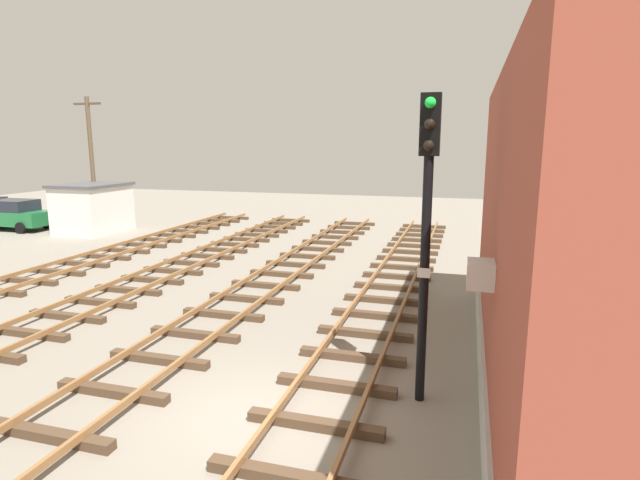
{
  "coord_description": "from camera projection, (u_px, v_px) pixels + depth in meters",
  "views": [
    {
      "loc": [
        3.56,
        -7.81,
        4.98
      ],
      "look_at": [
        -0.72,
        6.83,
        2.05
      ],
      "focal_mm": 28.38,
      "sensor_mm": 36.0,
      "label": 1
    }
  ],
  "objects": [
    {
      "name": "track_centre",
      "position": [
        113.0,
        390.0,
        10.1
      ],
      "size": [
        2.5,
        46.44,
        0.32
      ],
      "color": "#4C3826",
      "rests_on": "ground"
    },
    {
      "name": "utility_pole_far",
      "position": [
        92.0,
        160.0,
        29.48
      ],
      "size": [
        1.8,
        0.24,
        7.59
      ],
      "color": "brown",
      "rests_on": "ground"
    },
    {
      "name": "parked_car_green",
      "position": [
        15.0,
        215.0,
        29.3
      ],
      "size": [
        4.2,
        2.04,
        1.76
      ],
      "color": "#1E6B38",
      "rests_on": "ground"
    },
    {
      "name": "ground_plane",
      "position": [
        254.0,
        419.0,
        9.29
      ],
      "size": [
        80.0,
        80.0,
        0.0
      ],
      "primitive_type": "plane",
      "color": "gray"
    },
    {
      "name": "track_near_building",
      "position": [
        315.0,
        422.0,
        8.94
      ],
      "size": [
        2.5,
        46.44,
        0.32
      ],
      "color": "#4C3826",
      "rests_on": "ground"
    },
    {
      "name": "signal_mast",
      "position": [
        427.0,
        217.0,
        9.29
      ],
      "size": [
        0.36,
        0.4,
        5.85
      ],
      "color": "black",
      "rests_on": "ground"
    },
    {
      "name": "control_hut",
      "position": [
        93.0,
        208.0,
        28.42
      ],
      "size": [
        3.0,
        3.8,
        2.76
      ],
      "color": "silver",
      "rests_on": "ground"
    }
  ]
}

